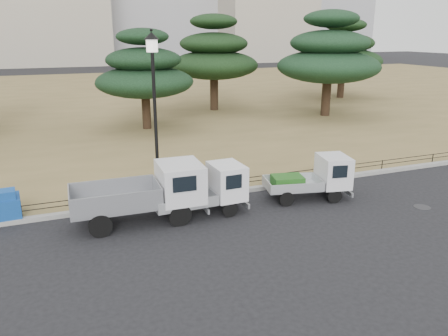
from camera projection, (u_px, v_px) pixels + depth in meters
name	position (u px, v px, depth m)	size (l,w,h in m)	color
ground	(245.00, 221.00, 14.69)	(220.00, 220.00, 0.00)	black
lawn	(116.00, 98.00, 41.91)	(120.00, 56.00, 0.15)	olive
curb	(218.00, 194.00, 16.98)	(120.00, 0.25, 0.16)	gray
truck_large	(147.00, 191.00, 14.47)	(4.36, 1.84, 1.88)	black
truck_kei_front	(206.00, 191.00, 15.11)	(3.25, 1.50, 1.69)	black
truck_kei_rear	(313.00, 178.00, 16.50)	(3.33, 1.91, 1.64)	black
street_lamp	(154.00, 89.00, 15.24)	(0.53, 0.53, 5.95)	black
pipe_fence	(217.00, 184.00, 17.00)	(38.00, 0.04, 0.40)	black
manhole	(422.00, 207.00, 15.86)	(0.60, 0.60, 0.01)	#2D2D30
pine_center_left	(144.00, 72.00, 27.17)	(6.12, 6.12, 6.22)	black
pine_center_right	(214.00, 55.00, 33.85)	(6.91, 6.91, 7.33)	black
pine_east_near	(329.00, 56.00, 31.44)	(7.43, 7.43, 7.51)	black
pine_east_far	(344.00, 53.00, 40.48)	(7.18, 7.18, 7.21)	black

